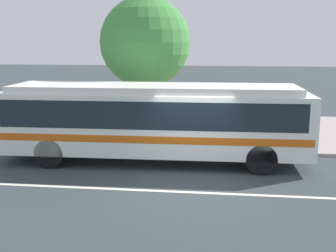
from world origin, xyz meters
The scene contains 6 objects.
ground_plane centered at (0.00, 0.00, 0.00)m, with size 120.00×120.00×0.00m, color #343C3E.
sidewalk_slab centered at (0.00, 7.48, 0.06)m, with size 60.00×8.00×0.12m, color #A49393.
lane_stripe_center centered at (0.00, -0.80, 0.00)m, with size 56.00×0.16×0.01m, color silver.
transit_bus centered at (-1.44, 2.13, 1.59)m, with size 10.65×2.71×2.72m.
pedestrian_waiting_near_sign centered at (-3.78, 5.10, 1.17)m, with size 0.48×0.48×1.78m.
street_tree_near_stop centered at (-2.40, 5.92, 4.13)m, with size 3.85×3.85×5.95m.
Camera 1 is at (0.77, -12.03, 4.21)m, focal length 44.81 mm.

